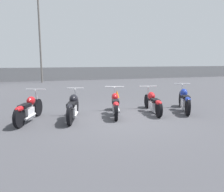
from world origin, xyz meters
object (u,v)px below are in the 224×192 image
Objects in this scene: motorcycle_slot_4 at (184,100)px; motorcycle_slot_2 at (115,104)px; motorcycle_slot_1 at (73,107)px; traffic_cone_far at (117,94)px; motorcycle_slot_0 at (29,109)px; motorcycle_slot_3 at (153,102)px; light_pole_left at (39,27)px.

motorcycle_slot_2 is at bearing -157.44° from motorcycle_slot_4.
motorcycle_slot_1 is 4.67m from traffic_cone_far.
motorcycle_slot_4 reaches higher than motorcycle_slot_2.
motorcycle_slot_1 reaches higher than motorcycle_slot_0.
motorcycle_slot_3 is at bearing 13.94° from motorcycle_slot_2.
light_pole_left is 20.97× the size of traffic_cone_far.
motorcycle_slot_3 is 3.60m from traffic_cone_far.
light_pole_left is 15.17m from motorcycle_slot_4.
light_pole_left is at bearing 110.60° from motorcycle_slot_1.
light_pole_left is 4.28× the size of motorcycle_slot_1.
motorcycle_slot_3 is 1.30m from motorcycle_slot_4.
motorcycle_slot_2 is (2.92, 0.03, -0.01)m from motorcycle_slot_0.
traffic_cone_far is at bearing -68.52° from light_pole_left.
motorcycle_slot_4 is (4.31, 0.00, -0.00)m from motorcycle_slot_1.
motorcycle_slot_4 reaches higher than motorcycle_slot_0.
motorcycle_slot_0 is 4.83× the size of traffic_cone_far.
motorcycle_slot_4 is 5.11× the size of traffic_cone_far.
light_pole_left reaches higher than motorcycle_slot_2.
motorcycle_slot_2 is 5.36× the size of traffic_cone_far.
motorcycle_slot_4 is at bearing -67.88° from traffic_cone_far.
light_pole_left is at bearing 138.07° from motorcycle_slot_4.
motorcycle_slot_1 is 0.96× the size of motorcycle_slot_4.
motorcycle_slot_0 is 0.91× the size of motorcycle_slot_3.
light_pole_left reaches higher than motorcycle_slot_1.
traffic_cone_far is (3.84, -9.76, -4.65)m from light_pole_left.
motorcycle_slot_4 is (2.78, -0.19, 0.04)m from motorcycle_slot_2.
motorcycle_slot_2 is at bearing 23.28° from motorcycle_slot_1.
motorcycle_slot_2 is 1.01× the size of motorcycle_slot_3.
motorcycle_slot_1 is at bearing -157.13° from motorcycle_slot_2.
motorcycle_slot_0 is at bearing -163.76° from motorcycle_slot_2.
motorcycle_slot_3 reaches higher than traffic_cone_far.
motorcycle_slot_2 is (1.53, 0.19, -0.04)m from motorcycle_slot_1.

